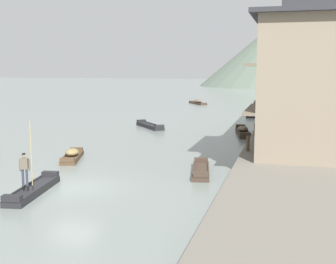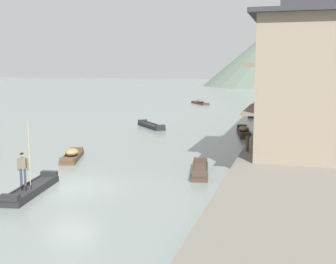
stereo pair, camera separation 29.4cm
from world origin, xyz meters
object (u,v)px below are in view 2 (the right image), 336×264
(boatman_person, at_px, (23,165))
(house_waterfront_second, at_px, (300,95))
(boat_foreground_poled, at_px, (32,189))
(boat_moored_third, at_px, (263,104))
(boat_moored_second, at_px, (258,108))
(boat_moored_far, at_px, (151,126))
(mooring_post_dock_near, at_px, (247,144))
(boat_midriver_upstream, at_px, (72,155))
(mooring_post_dock_mid, at_px, (256,130))
(boat_upstream_distant, at_px, (200,171))
(boat_crossing_west, at_px, (244,132))
(boat_moored_nearest, at_px, (255,115))
(house_waterfront_tall, at_px, (297,92))
(house_waterfront_narrow, at_px, (298,88))
(mooring_post_dock_far, at_px, (261,121))
(boat_midriver_drifting, at_px, (200,102))
(house_waterfront_nearest, at_px, (311,81))

(boatman_person, relative_size, house_waterfront_second, 0.50)
(boat_foreground_poled, distance_m, boat_moored_third, 53.79)
(boat_moored_second, xyz_separation_m, boat_moored_far, (-8.79, -22.99, 0.03))
(mooring_post_dock_near, bearing_deg, boat_midriver_upstream, -174.87)
(boatman_person, bearing_deg, mooring_post_dock_mid, 59.27)
(boat_foreground_poled, xyz_separation_m, boat_upstream_distant, (7.02, 6.04, -0.00))
(boat_crossing_west, relative_size, house_waterfront_second, 0.92)
(mooring_post_dock_near, bearing_deg, boat_moored_nearest, 93.91)
(boat_moored_nearest, xyz_separation_m, mooring_post_dock_mid, (1.98, -22.90, 1.28))
(boat_moored_nearest, height_order, boat_upstream_distant, boat_upstream_distant)
(boat_moored_third, relative_size, house_waterfront_tall, 0.82)
(boat_moored_nearest, relative_size, boat_upstream_distant, 1.38)
(boatman_person, relative_size, house_waterfront_narrow, 0.40)
(boat_moored_third, bearing_deg, mooring_post_dock_far, -86.57)
(boat_midriver_drifting, xyz_separation_m, house_waterfront_second, (15.06, -37.25, 3.70))
(boatman_person, distance_m, mooring_post_dock_far, 23.50)
(boat_moored_far, distance_m, boat_crossing_west, 9.66)
(boat_moored_third, relative_size, mooring_post_dock_mid, 5.36)
(boat_moored_nearest, bearing_deg, boat_midriver_drifting, 123.33)
(house_waterfront_tall, relative_size, house_waterfront_narrow, 0.80)
(house_waterfront_second, xyz_separation_m, house_waterfront_narrow, (-0.06, 11.96, -0.02))
(boatman_person, relative_size, mooring_post_dock_far, 3.34)
(house_waterfront_second, bearing_deg, house_waterfront_nearest, -86.17)
(boatman_person, xyz_separation_m, boat_moored_far, (-1.74, 24.49, -1.39))
(boat_midriver_drifting, bearing_deg, mooring_post_dock_far, -69.48)
(boat_moored_far, bearing_deg, boat_midriver_drifting, 92.02)
(boat_moored_third, xyz_separation_m, boat_moored_far, (-9.06, -29.58, -0.10))
(boat_foreground_poled, bearing_deg, house_waterfront_tall, 59.75)
(boat_midriver_drifting, bearing_deg, house_waterfront_nearest, -70.75)
(boat_moored_second, distance_m, boat_crossing_west, 25.09)
(boat_moored_nearest, height_order, boat_moored_second, boat_moored_second)
(house_waterfront_second, bearing_deg, boat_moored_nearest, 102.83)
(boat_moored_second, distance_m, house_waterfront_nearest, 38.98)
(boat_midriver_upstream, relative_size, house_waterfront_second, 0.65)
(boat_foreground_poled, relative_size, house_waterfront_narrow, 0.63)
(mooring_post_dock_near, bearing_deg, mooring_post_dock_mid, 90.00)
(house_waterfront_nearest, bearing_deg, boatman_person, -144.03)
(boat_foreground_poled, bearing_deg, house_waterfront_nearest, 33.24)
(boat_crossing_west, bearing_deg, boat_upstream_distant, -92.98)
(house_waterfront_nearest, distance_m, mooring_post_dock_far, 13.39)
(mooring_post_dock_near, relative_size, mooring_post_dock_far, 1.03)
(boatman_person, xyz_separation_m, boat_midriver_upstream, (-2.04, 8.49, -1.30))
(boat_moored_second, relative_size, mooring_post_dock_mid, 5.87)
(boatman_person, height_order, boat_crossing_west, boatman_person)
(boat_midriver_drifting, height_order, house_waterfront_second, house_waterfront_second)
(boat_upstream_distant, height_order, mooring_post_dock_near, mooring_post_dock_near)
(house_waterfront_second, bearing_deg, mooring_post_dock_far, 120.69)
(house_waterfront_tall, distance_m, mooring_post_dock_far, 3.83)
(boat_moored_second, height_order, boat_crossing_west, boat_crossing_west)
(boat_crossing_west, bearing_deg, mooring_post_dock_near, -83.05)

